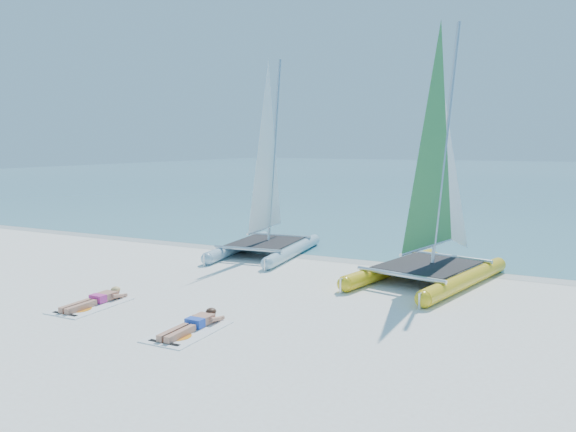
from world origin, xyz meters
name	(u,v)px	position (x,y,z in m)	size (l,w,h in m)	color
ground	(248,297)	(0.00, 0.00, 0.00)	(140.00, 140.00, 0.00)	white
sea	(507,174)	(0.00, 63.00, 0.01)	(140.00, 115.00, 0.01)	#6EB0B8
wet_sand_strip	(333,257)	(0.00, 5.50, 0.00)	(140.00, 1.40, 0.01)	beige
catamaran_blue	(267,194)	(-2.26, 5.07, 2.06)	(2.91, 5.27, 6.90)	#A1C2D4
catamaran_yellow	(439,196)	(3.68, 4.14, 2.32)	(3.75, 5.94, 7.36)	yellow
towel_a	(91,306)	(-2.90, -2.28, 0.01)	(1.00, 1.85, 0.02)	white
sunbather_a	(97,299)	(-2.90, -2.08, 0.12)	(0.37, 1.73, 0.26)	tan
towel_b	(188,331)	(0.22, -2.73, 0.01)	(1.00, 1.85, 0.02)	white
sunbather_b	(194,323)	(0.22, -2.54, 0.12)	(0.37, 1.73, 0.26)	tan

